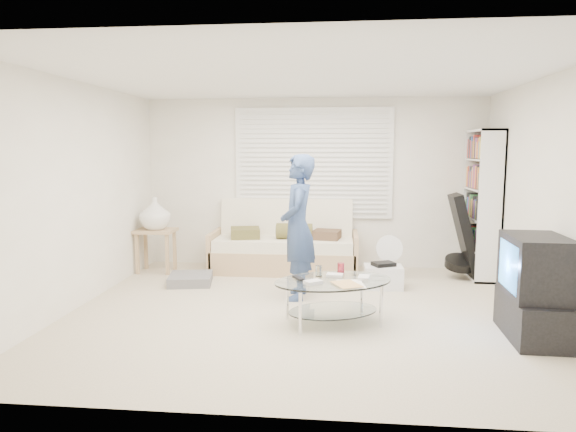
# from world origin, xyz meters

# --- Properties ---
(ground) EXTENTS (5.00, 5.00, 0.00)m
(ground) POSITION_xyz_m (0.00, 0.00, 0.00)
(ground) COLOR tan
(ground) RESTS_ON ground
(room_shell) EXTENTS (5.02, 4.52, 2.51)m
(room_shell) POSITION_xyz_m (0.00, 0.48, 1.63)
(room_shell) COLOR silver
(room_shell) RESTS_ON ground
(window_blinds) EXTENTS (2.32, 0.08, 1.62)m
(window_blinds) POSITION_xyz_m (0.00, 2.20, 1.55)
(window_blinds) COLOR silver
(window_blinds) RESTS_ON ground
(futon_sofa) EXTENTS (2.10, 0.85, 1.03)m
(futon_sofa) POSITION_xyz_m (-0.39, 1.87, 0.34)
(futon_sofa) COLOR tan
(futon_sofa) RESTS_ON ground
(grey_floor_pillow) EXTENTS (0.63, 0.63, 0.12)m
(grey_floor_pillow) POSITION_xyz_m (-1.55, 1.01, 0.06)
(grey_floor_pillow) COLOR slate
(grey_floor_pillow) RESTS_ON ground
(side_table) EXTENTS (0.54, 0.44, 1.08)m
(side_table) POSITION_xyz_m (-2.22, 1.60, 0.80)
(side_table) COLOR tan
(side_table) RESTS_ON ground
(bookshelf) EXTENTS (0.32, 0.85, 2.02)m
(bookshelf) POSITION_xyz_m (2.32, 1.79, 1.01)
(bookshelf) COLOR white
(bookshelf) RESTS_ON ground
(guitar_case) EXTENTS (0.47, 0.43, 1.14)m
(guitar_case) POSITION_xyz_m (2.08, 1.64, 0.51)
(guitar_case) COLOR black
(guitar_case) RESTS_ON ground
(floor_fan) EXTENTS (0.36, 0.24, 0.60)m
(floor_fan) POSITION_xyz_m (1.07, 1.56, 0.35)
(floor_fan) COLOR white
(floor_fan) RESTS_ON ground
(storage_bin) EXTENTS (0.48, 0.34, 0.33)m
(storage_bin) POSITION_xyz_m (0.96, 1.05, 0.15)
(storage_bin) COLOR white
(storage_bin) RESTS_ON ground
(tv_unit) EXTENTS (0.52, 0.90, 0.97)m
(tv_unit) POSITION_xyz_m (2.20, -0.58, 0.47)
(tv_unit) COLOR black
(tv_unit) RESTS_ON ground
(coffee_table) EXTENTS (1.40, 1.15, 0.57)m
(coffee_table) POSITION_xyz_m (0.34, -0.35, 0.36)
(coffee_table) COLOR silver
(coffee_table) RESTS_ON ground
(standing_person) EXTENTS (0.42, 0.63, 1.70)m
(standing_person) POSITION_xyz_m (-0.09, 0.51, 0.85)
(standing_person) COLOR navy
(standing_person) RESTS_ON ground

